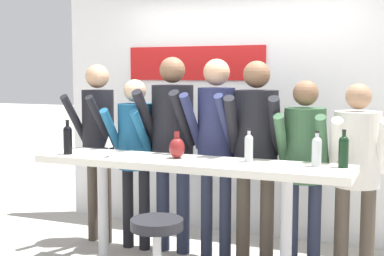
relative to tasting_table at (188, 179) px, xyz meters
name	(u,v)px	position (x,y,z in m)	size (l,w,h in m)	color
back_wall	(243,108)	(-0.01, 1.49, 0.48)	(4.20, 0.12, 2.66)	white
tasting_table	(188,179)	(0.00, 0.00, 0.00)	(2.60, 0.55, 1.01)	silver
bar_stool	(157,253)	(0.06, -0.69, -0.39)	(0.39, 0.39, 0.70)	#B2B2B7
person_far_left	(98,131)	(-1.23, 0.60, 0.28)	(0.40, 0.54, 1.79)	#473D33
person_left	(135,144)	(-0.79, 0.56, 0.17)	(0.40, 0.51, 1.64)	black
person_center_left	(172,133)	(-0.42, 0.61, 0.30)	(0.48, 0.59, 1.85)	#23283D
person_center	(216,135)	(0.03, 0.56, 0.30)	(0.42, 0.56, 1.83)	#23283D
person_center_right	(256,140)	(0.40, 0.56, 0.27)	(0.51, 0.62, 1.81)	#473D33
person_right	(304,155)	(0.83, 0.55, 0.17)	(0.42, 0.52, 1.64)	#23283D
person_far_right	(357,160)	(1.25, 0.58, 0.14)	(0.51, 0.59, 1.62)	#473D33
wine_bottle_0	(317,150)	(1.00, 0.09, 0.28)	(0.07, 0.07, 0.27)	#B7BCC1
wine_bottle_1	(344,150)	(1.19, 0.12, 0.28)	(0.07, 0.07, 0.28)	black
wine_bottle_2	(68,138)	(-1.08, -0.11, 0.29)	(0.07, 0.07, 0.30)	black
wine_bottle_3	(249,147)	(0.48, 0.09, 0.27)	(0.07, 0.07, 0.26)	#B7BCC1
wine_glass_0	(109,142)	(-0.66, -0.13, 0.28)	(0.07, 0.07, 0.18)	silver
decorative_vase	(177,147)	(-0.12, 0.04, 0.24)	(0.13, 0.13, 0.22)	maroon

